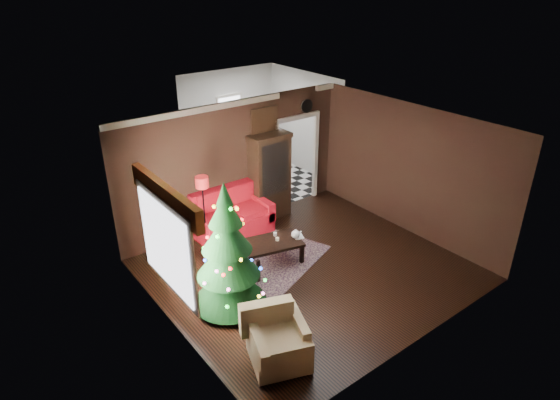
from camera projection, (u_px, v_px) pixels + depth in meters
floor at (308, 270)px, 9.15m from camera, size 5.50×5.50×0.00m
ceiling at (313, 130)px, 7.92m from camera, size 5.50×5.50×0.00m
wall_back at (235, 164)px, 10.32m from camera, size 5.50×0.00×5.50m
wall_front at (425, 267)px, 6.75m from camera, size 5.50×0.00×5.50m
wall_left at (169, 255)px, 7.03m from camera, size 0.00×5.50×5.50m
wall_right at (409, 170)px, 10.03m from camera, size 0.00×5.50×5.50m
doorway at (296, 162)px, 11.40m from camera, size 1.10×0.10×2.10m
left_window at (166, 246)px, 7.17m from camera, size 0.05×1.60×1.40m
valance at (165, 196)px, 6.86m from camera, size 0.12×2.10×0.35m
kitchen_floor at (260, 182)px, 12.93m from camera, size 3.00×3.00×0.00m
kitchen_window at (229, 109)px, 13.22m from camera, size 0.70×0.06×0.70m
rug at (271, 260)px, 9.45m from camera, size 2.58×2.24×0.01m
loveseat at (233, 214)px, 10.17m from camera, size 1.70×0.90×1.00m
curio_cabinet at (270, 178)px, 10.76m from camera, size 0.90×0.45×1.90m
floor_lamp at (204, 215)px, 9.39m from camera, size 0.31×0.31×1.66m
christmas_tree at (227, 254)px, 7.71m from camera, size 1.57×1.57×2.39m
armchair at (279, 337)px, 6.81m from camera, size 1.09×1.09×0.86m
coffee_table at (271, 253)px, 9.18m from camera, size 1.27×0.94×0.51m
teapot at (296, 234)px, 9.15m from camera, size 0.25×0.25×0.18m
cup_a at (275, 234)px, 9.27m from camera, size 0.09×0.09×0.06m
cup_b at (277, 239)px, 9.11m from camera, size 0.09×0.09×0.06m
book at (294, 232)px, 9.18m from camera, size 0.17×0.08×0.24m
wall_clock at (306, 106)px, 10.92m from camera, size 0.32×0.32×0.06m
painting at (264, 121)px, 10.32m from camera, size 0.62×0.05×0.52m
kitchen_counter at (236, 154)px, 13.59m from camera, size 1.80×0.60×0.90m
kitchen_table at (257, 175)px, 12.39m from camera, size 0.70×0.70×0.75m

